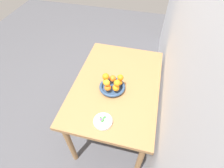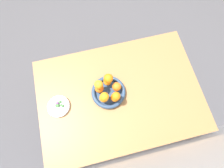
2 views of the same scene
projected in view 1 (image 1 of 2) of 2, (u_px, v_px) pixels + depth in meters
ground_plane at (116, 124)px, 2.13m from camera, size 6.00×6.00×0.00m
wall_back at (183, 43)px, 1.13m from camera, size 4.00×0.05×2.50m
dining_table at (117, 90)px, 1.64m from camera, size 1.10×0.76×0.74m
fruit_bowl at (112, 87)px, 1.52m from camera, size 0.23×0.23×0.04m
candy_dish at (103, 121)px, 1.31m from camera, size 0.14×0.14×0.02m
orange_0 at (108, 88)px, 1.46m from camera, size 0.06×0.06×0.06m
orange_1 at (116, 88)px, 1.45m from camera, size 0.06×0.06×0.06m
orange_2 at (119, 82)px, 1.50m from camera, size 0.06×0.06×0.06m
orange_3 at (113, 79)px, 1.52m from camera, size 0.06×0.06×0.06m
orange_4 at (106, 82)px, 1.50m from camera, size 0.05×0.05×0.05m
orange_5 at (120, 78)px, 1.46m from camera, size 0.05×0.05×0.05m
orange_6 at (117, 83)px, 1.41m from camera, size 0.06×0.06×0.06m
orange_7 at (106, 77)px, 1.46m from camera, size 0.06×0.06×0.06m
orange_8 at (107, 83)px, 1.42m from camera, size 0.06×0.06×0.06m
candy_ball_0 at (103, 120)px, 1.29m from camera, size 0.02×0.02×0.02m
candy_ball_1 at (102, 121)px, 1.29m from camera, size 0.02×0.02×0.02m
candy_ball_2 at (101, 118)px, 1.31m from camera, size 0.02×0.02×0.02m
candy_ball_3 at (101, 120)px, 1.29m from camera, size 0.02×0.02×0.02m
candy_ball_4 at (105, 117)px, 1.31m from camera, size 0.02×0.02×0.02m
candy_ball_5 at (103, 118)px, 1.31m from camera, size 0.01×0.01×0.01m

